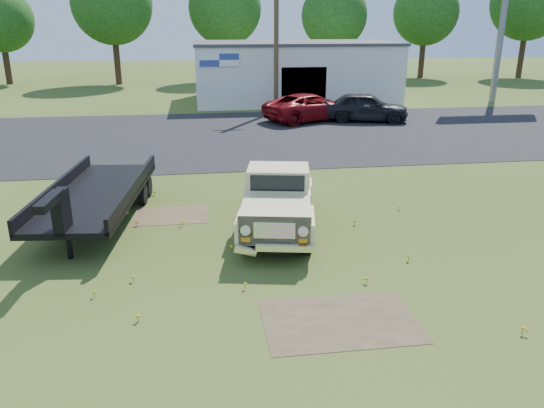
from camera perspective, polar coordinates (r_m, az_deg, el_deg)
The scene contains 16 objects.
ground at distance 13.05m, azimuth -2.55°, elevation -6.11°, with size 140.00×140.00×0.00m, color #364C18.
asphalt_lot at distance 27.35m, azimuth -5.72°, elevation 7.31°, with size 90.00×14.00×0.02m, color black.
dirt_patch_a at distance 10.69m, azimuth 7.34°, elevation -12.38°, with size 3.00×2.00×0.01m, color #4B3E28.
dirt_patch_b at distance 16.26m, azimuth -10.83°, elevation -1.22°, with size 2.20×1.60×0.01m, color #4B3E28.
commercial_building at distance 39.54m, azimuth 2.29°, elevation 14.10°, with size 14.20×8.20×4.15m.
utility_pole_mid at distance 34.15m, azimuth 0.46°, elevation 17.53°, with size 1.60×0.30×9.00m.
treeline_b at distance 55.39m, azimuth -27.24°, elevation 17.26°, with size 5.76×5.76×8.57m.
treeline_c at distance 51.73m, azimuth -16.85°, elevation 19.90°, with size 7.04×7.04×10.47m.
treeline_d at distance 52.35m, azimuth -5.07°, elevation 20.22°, with size 6.72×6.72×10.00m.
treeline_e at distance 52.42m, azimuth 6.71°, elevation 19.48°, with size 6.08×6.08×9.04m.
treeline_f at distance 58.05m, azimuth 16.22°, elevation 19.16°, with size 6.40×6.40×9.52m.
treeline_g at distance 61.45m, azimuth 25.94°, elevation 18.92°, with size 7.36×7.36×10.95m.
vintage_pickup_truck at distance 14.60m, azimuth 0.66°, elevation 0.59°, with size 1.96×5.05×1.83m, color beige, non-canonical shape.
flatbed_trailer at distance 16.07m, azimuth -18.41°, elevation 1.43°, with size 2.30×6.89×1.88m, color black, non-canonical shape.
red_pickup at distance 31.47m, azimuth 4.15°, elevation 10.34°, with size 2.57×5.58×1.55m, color maroon.
dark_sedan at distance 31.58m, azimuth 10.02°, elevation 10.23°, with size 1.95×4.85×1.65m, color black.
Camera 1 is at (-1.10, -11.75, 5.56)m, focal length 35.00 mm.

